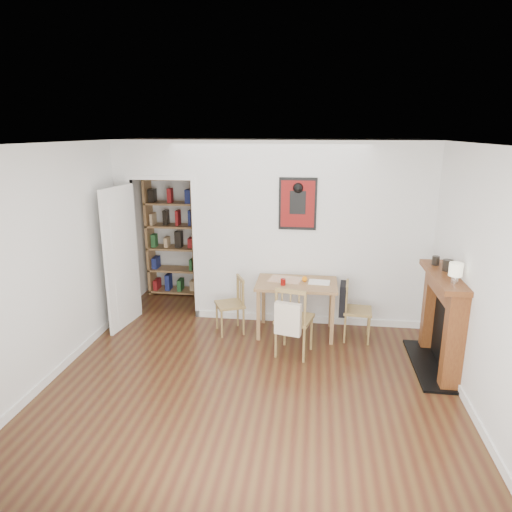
# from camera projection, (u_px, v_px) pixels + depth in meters

# --- Properties ---
(ground) EXTENTS (5.20, 5.20, 0.00)m
(ground) POSITION_uv_depth(u_px,v_px,m) (256.00, 365.00, 5.49)
(ground) COLOR #4E3319
(ground) RESTS_ON ground
(room_shell) EXTENTS (5.20, 5.20, 5.20)m
(room_shell) POSITION_uv_depth(u_px,v_px,m) (276.00, 235.00, 6.42)
(room_shell) COLOR silver
(room_shell) RESTS_ON ground
(dining_table) EXTENTS (1.09, 0.69, 0.74)m
(dining_table) POSITION_uv_depth(u_px,v_px,m) (296.00, 289.00, 6.18)
(dining_table) COLOR #936944
(dining_table) RESTS_ON ground
(chair_left) EXTENTS (0.53, 0.53, 0.79)m
(chair_left) POSITION_uv_depth(u_px,v_px,m) (230.00, 305.00, 6.29)
(chair_left) COLOR #9E8449
(chair_left) RESTS_ON ground
(chair_right) EXTENTS (0.48, 0.43, 0.80)m
(chair_right) POSITION_uv_depth(u_px,v_px,m) (356.00, 310.00, 6.07)
(chair_right) COLOR #9E8449
(chair_right) RESTS_ON ground
(chair_front) EXTENTS (0.56, 0.60, 0.92)m
(chair_front) POSITION_uv_depth(u_px,v_px,m) (294.00, 319.00, 5.63)
(chair_front) COLOR #9E8449
(chair_front) RESTS_ON ground
(bookshelf) EXTENTS (0.84, 0.34, 2.01)m
(bookshelf) POSITION_uv_depth(u_px,v_px,m) (173.00, 237.00, 7.68)
(bookshelf) COLOR #936944
(bookshelf) RESTS_ON ground
(fireplace) EXTENTS (0.45, 1.25, 1.16)m
(fireplace) POSITION_uv_depth(u_px,v_px,m) (443.00, 318.00, 5.29)
(fireplace) COLOR brown
(fireplace) RESTS_ON ground
(red_glass) EXTENTS (0.07, 0.07, 0.09)m
(red_glass) POSITION_uv_depth(u_px,v_px,m) (283.00, 282.00, 6.05)
(red_glass) COLOR maroon
(red_glass) RESTS_ON dining_table
(orange_fruit) EXTENTS (0.07, 0.07, 0.07)m
(orange_fruit) POSITION_uv_depth(u_px,v_px,m) (305.00, 279.00, 6.18)
(orange_fruit) COLOR orange
(orange_fruit) RESTS_ON dining_table
(placemat) EXTENTS (0.48, 0.40, 0.00)m
(placemat) POSITION_uv_depth(u_px,v_px,m) (285.00, 279.00, 6.28)
(placemat) COLOR #BFB89D
(placemat) RESTS_ON dining_table
(notebook) EXTENTS (0.30, 0.23, 0.01)m
(notebook) POSITION_uv_depth(u_px,v_px,m) (319.00, 282.00, 6.14)
(notebook) COLOR white
(notebook) RESTS_ON dining_table
(mantel_lamp) EXTENTS (0.14, 0.14, 0.22)m
(mantel_lamp) POSITION_uv_depth(u_px,v_px,m) (456.00, 271.00, 4.80)
(mantel_lamp) COLOR silver
(mantel_lamp) RESTS_ON fireplace
(ceramic_jar_a) EXTENTS (0.11, 0.11, 0.13)m
(ceramic_jar_a) POSITION_uv_depth(u_px,v_px,m) (448.00, 265.00, 5.24)
(ceramic_jar_a) COLOR black
(ceramic_jar_a) RESTS_ON fireplace
(ceramic_jar_b) EXTENTS (0.09, 0.09, 0.11)m
(ceramic_jar_b) POSITION_uv_depth(u_px,v_px,m) (436.00, 261.00, 5.47)
(ceramic_jar_b) COLOR black
(ceramic_jar_b) RESTS_ON fireplace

